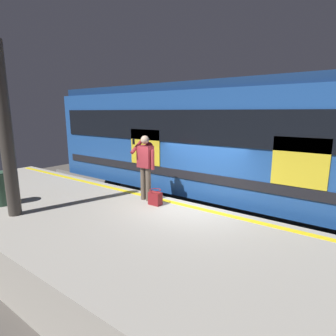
% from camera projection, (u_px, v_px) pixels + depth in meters
% --- Properties ---
extents(ground_plane, '(24.33, 24.33, 0.00)m').
position_uv_depth(ground_plane, '(191.00, 240.00, 7.33)').
color(ground_plane, '#4C4742').
extents(platform, '(16.22, 4.11, 1.05)m').
position_uv_depth(platform, '(139.00, 253.00, 5.59)').
color(platform, '#9E998E').
rests_on(platform, ground).
extents(safety_line, '(15.90, 0.16, 0.01)m').
position_uv_depth(safety_line, '(186.00, 205.00, 6.87)').
color(safety_line, yellow).
rests_on(safety_line, platform).
extents(track_rail_near, '(21.09, 0.08, 0.16)m').
position_uv_depth(track_rail_near, '(212.00, 222.00, 8.27)').
color(track_rail_near, slate).
rests_on(track_rail_near, ground).
extents(track_rail_far, '(21.09, 0.08, 0.16)m').
position_uv_depth(track_rail_far, '(231.00, 209.00, 9.40)').
color(track_rail_far, slate).
rests_on(track_rail_far, ground).
extents(train_carriage, '(12.57, 2.85, 4.03)m').
position_uv_depth(train_carriage, '(231.00, 139.00, 8.22)').
color(train_carriage, '#1E478C').
rests_on(train_carriage, ground).
extents(passenger, '(0.57, 0.55, 1.72)m').
position_uv_depth(passenger, '(146.00, 162.00, 7.12)').
color(passenger, brown).
rests_on(passenger, platform).
extents(handbag, '(0.32, 0.30, 0.40)m').
position_uv_depth(handbag, '(155.00, 198.00, 6.91)').
color(handbag, maroon).
rests_on(handbag, platform).
extents(station_column, '(0.28, 0.28, 3.78)m').
position_uv_depth(station_column, '(6.00, 132.00, 5.89)').
color(station_column, '#38332D').
rests_on(station_column, platform).
extents(trash_bin, '(0.45, 0.45, 0.84)m').
position_uv_depth(trash_bin, '(1.00, 189.00, 6.87)').
color(trash_bin, '#2D4C38').
rests_on(trash_bin, platform).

